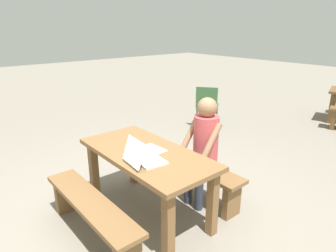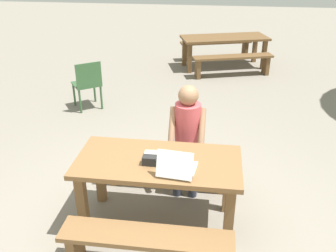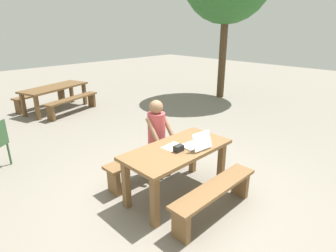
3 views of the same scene
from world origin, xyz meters
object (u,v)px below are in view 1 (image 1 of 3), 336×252
(picnic_table_front, at_px, (147,162))
(person_seated, at_px, (204,144))
(plastic_chair, at_px, (207,105))
(laptop, at_px, (143,157))
(small_pouch, at_px, (136,148))

(picnic_table_front, relative_size, person_seated, 1.24)
(picnic_table_front, distance_m, person_seated, 0.70)
(person_seated, bearing_deg, plastic_chair, 131.67)
(laptop, bearing_deg, small_pouch, -13.98)
(picnic_table_front, distance_m, plastic_chair, 3.27)
(laptop, bearing_deg, person_seated, -85.38)
(picnic_table_front, bearing_deg, laptop, -42.61)
(person_seated, xyz_separation_m, plastic_chair, (-1.91, 2.15, -0.29))
(picnic_table_front, bearing_deg, person_seated, 70.54)
(picnic_table_front, xyz_separation_m, small_pouch, (-0.07, -0.09, 0.17))
(plastic_chair, bearing_deg, laptop, 86.73)
(person_seated, distance_m, plastic_chair, 2.89)
(laptop, xyz_separation_m, small_pouch, (-0.27, 0.10, -0.02))
(plastic_chair, bearing_deg, picnic_table_front, 85.45)
(picnic_table_front, relative_size, plastic_chair, 1.85)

